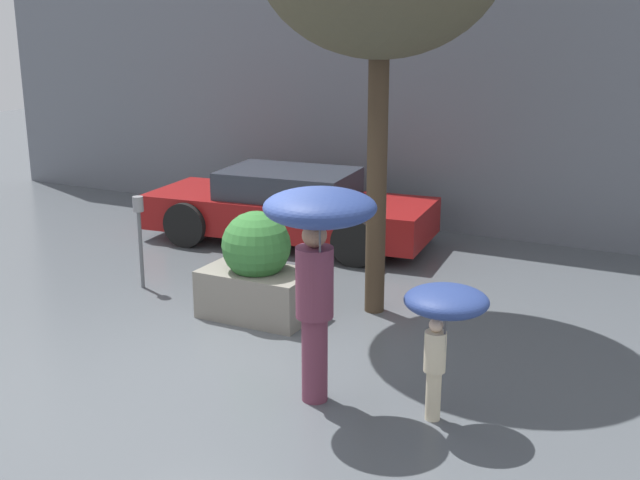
{
  "coord_description": "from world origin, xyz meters",
  "views": [
    {
      "loc": [
        4.6,
        -6.28,
        3.55
      ],
      "look_at": [
        0.59,
        1.6,
        1.05
      ],
      "focal_mm": 45.0,
      "sensor_mm": 36.0,
      "label": 1
    }
  ],
  "objects_px": {
    "person_adult": "(318,239)",
    "parked_car_near": "(289,208)",
    "person_child": "(444,312)",
    "parking_meter": "(139,223)",
    "planter_box": "(257,271)"
  },
  "relations": [
    {
      "from": "person_adult",
      "to": "person_child",
      "type": "relative_size",
      "value": 1.63
    },
    {
      "from": "planter_box",
      "to": "parked_car_near",
      "type": "distance_m",
      "value": 3.33
    },
    {
      "from": "person_child",
      "to": "parked_car_near",
      "type": "height_order",
      "value": "person_child"
    },
    {
      "from": "planter_box",
      "to": "parked_car_near",
      "type": "relative_size",
      "value": 0.28
    },
    {
      "from": "person_adult",
      "to": "parked_car_near",
      "type": "bearing_deg",
      "value": 166.63
    },
    {
      "from": "planter_box",
      "to": "parked_car_near",
      "type": "bearing_deg",
      "value": 112.46
    },
    {
      "from": "person_child",
      "to": "parking_meter",
      "type": "relative_size",
      "value": 1.02
    },
    {
      "from": "parked_car_near",
      "to": "person_child",
      "type": "bearing_deg",
      "value": -143.8
    },
    {
      "from": "planter_box",
      "to": "parking_meter",
      "type": "xyz_separation_m",
      "value": [
        -1.93,
        0.21,
        0.32
      ]
    },
    {
      "from": "parked_car_near",
      "to": "parking_meter",
      "type": "distance_m",
      "value": 2.96
    },
    {
      "from": "planter_box",
      "to": "parked_car_near",
      "type": "height_order",
      "value": "planter_box"
    },
    {
      "from": "parking_meter",
      "to": "parked_car_near",
      "type": "bearing_deg",
      "value": 77.05
    },
    {
      "from": "planter_box",
      "to": "person_child",
      "type": "relative_size",
      "value": 1.04
    },
    {
      "from": "person_adult",
      "to": "person_child",
      "type": "height_order",
      "value": "person_adult"
    },
    {
      "from": "planter_box",
      "to": "person_child",
      "type": "distance_m",
      "value": 3.24
    }
  ]
}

